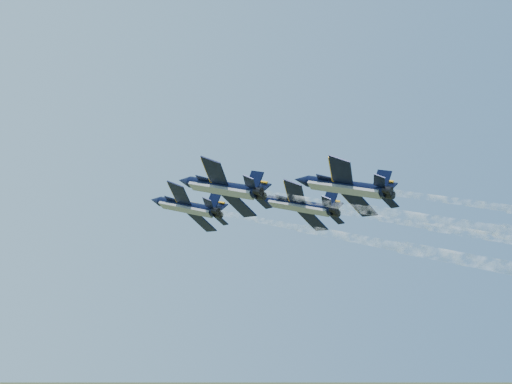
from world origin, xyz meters
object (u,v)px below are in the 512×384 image
jet_lead (186,207)px  jet_right (298,206)px  jet_left (221,188)px  jet_slot (343,187)px

jet_lead → jet_right: bearing=-58.7°
jet_left → jet_lead: bearing=56.6°
jet_slot → jet_lead: bearing=88.7°
jet_lead → jet_slot: size_ratio=1.00×
jet_left → jet_right: 17.22m
jet_lead → jet_left: bearing=-123.4°
jet_lead → jet_slot: same height
jet_lead → jet_right: size_ratio=1.00×
jet_slot → jet_left: bearing=123.2°
jet_lead → jet_left: size_ratio=1.00×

